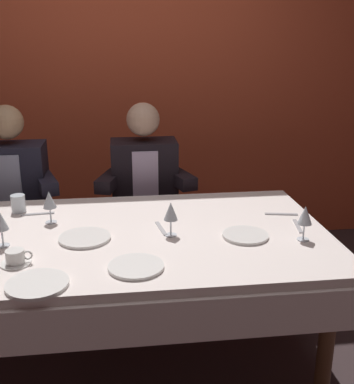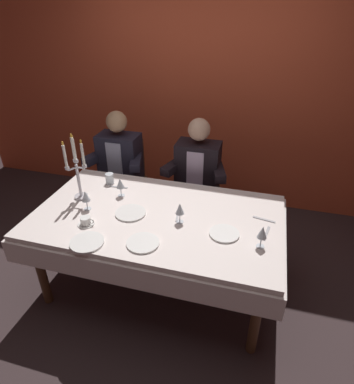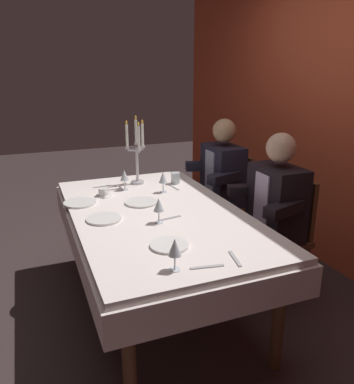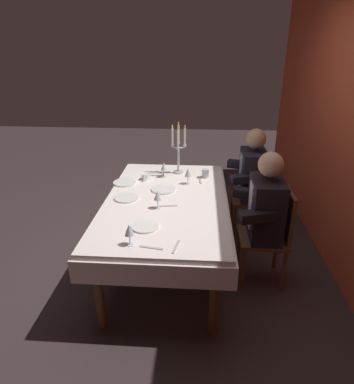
{
  "view_description": "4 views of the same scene",
  "coord_description": "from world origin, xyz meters",
  "px_view_note": "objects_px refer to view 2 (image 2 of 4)",
  "views": [
    {
      "loc": [
        -0.02,
        -2.06,
        1.61
      ],
      "look_at": [
        0.24,
        0.05,
        0.92
      ],
      "focal_mm": 43.82,
      "sensor_mm": 36.0,
      "label": 1
    },
    {
      "loc": [
        0.72,
        -1.99,
        2.18
      ],
      "look_at": [
        0.13,
        0.1,
        0.91
      ],
      "focal_mm": 30.8,
      "sensor_mm": 36.0,
      "label": 2
    },
    {
      "loc": [
        2.34,
        -0.78,
        1.67
      ],
      "look_at": [
        0.29,
        0.04,
        0.96
      ],
      "focal_mm": 36.39,
      "sensor_mm": 36.0,
      "label": 3
    },
    {
      "loc": [
        2.8,
        0.29,
        2.03
      ],
      "look_at": [
        0.15,
        0.11,
        0.88
      ],
      "focal_mm": 31.66,
      "sensor_mm": 36.0,
      "label": 4
    }
  ],
  "objects_px": {
    "dining_table": "(157,227)",
    "water_tumbler_0": "(110,178)",
    "dinner_plate_0": "(224,234)",
    "dinner_plate_2": "(131,213)",
    "candelabra": "(77,171)",
    "seated_diner_0": "(120,158)",
    "coffee_cup_0": "(86,221)",
    "seated_diner_1": "(198,168)",
    "wine_glass_1": "(120,184)",
    "wine_glass_2": "(262,233)",
    "wine_glass_0": "(86,197)",
    "dinner_plate_1": "(87,242)",
    "wine_glass_3": "(180,209)",
    "dinner_plate_3": "(143,243)"
  },
  "relations": [
    {
      "from": "dining_table",
      "to": "water_tumbler_0",
      "type": "height_order",
      "value": "water_tumbler_0"
    },
    {
      "from": "dinner_plate_0",
      "to": "dinner_plate_2",
      "type": "bearing_deg",
      "value": 175.11
    },
    {
      "from": "candelabra",
      "to": "seated_diner_0",
      "type": "xyz_separation_m",
      "value": [
        -0.01,
        0.82,
        -0.25
      ]
    },
    {
      "from": "candelabra",
      "to": "coffee_cup_0",
      "type": "xyz_separation_m",
      "value": [
        0.23,
        -0.33,
        -0.22
      ]
    },
    {
      "from": "dining_table",
      "to": "water_tumbler_0",
      "type": "bearing_deg",
      "value": 147.58
    },
    {
      "from": "coffee_cup_0",
      "to": "seated_diner_1",
      "type": "relative_size",
      "value": 0.11
    },
    {
      "from": "wine_glass_1",
      "to": "seated_diner_0",
      "type": "xyz_separation_m",
      "value": [
        -0.32,
        0.7,
        -0.12
      ]
    },
    {
      "from": "wine_glass_2",
      "to": "coffee_cup_0",
      "type": "bearing_deg",
      "value": -175.99
    },
    {
      "from": "candelabra",
      "to": "water_tumbler_0",
      "type": "xyz_separation_m",
      "value": [
        0.12,
        0.29,
        -0.2
      ]
    },
    {
      "from": "dining_table",
      "to": "candelabra",
      "type": "bearing_deg",
      "value": 174.42
    },
    {
      "from": "wine_glass_0",
      "to": "dinner_plate_1",
      "type": "bearing_deg",
      "value": -61.66
    },
    {
      "from": "wine_glass_0",
      "to": "wine_glass_3",
      "type": "xyz_separation_m",
      "value": [
        0.75,
        0.03,
        0.0
      ]
    },
    {
      "from": "dining_table",
      "to": "wine_glass_2",
      "type": "xyz_separation_m",
      "value": [
        0.79,
        -0.18,
        0.23
      ]
    },
    {
      "from": "dining_table",
      "to": "water_tumbler_0",
      "type": "distance_m",
      "value": 0.69
    },
    {
      "from": "dining_table",
      "to": "seated_diner_1",
      "type": "distance_m",
      "value": 0.9
    },
    {
      "from": "dinner_plate_2",
      "to": "water_tumbler_0",
      "type": "xyz_separation_m",
      "value": [
        -0.37,
        0.41,
        0.04
      ]
    },
    {
      "from": "dinner_plate_2",
      "to": "wine_glass_0",
      "type": "relative_size",
      "value": 1.45
    },
    {
      "from": "candelabra",
      "to": "seated_diner_1",
      "type": "xyz_separation_m",
      "value": [
        0.82,
        0.82,
        -0.25
      ]
    },
    {
      "from": "dining_table",
      "to": "wine_glass_3",
      "type": "relative_size",
      "value": 11.83
    },
    {
      "from": "wine_glass_1",
      "to": "seated_diner_1",
      "type": "relative_size",
      "value": 0.13
    },
    {
      "from": "dinner_plate_0",
      "to": "wine_glass_0",
      "type": "height_order",
      "value": "wine_glass_0"
    },
    {
      "from": "dinner_plate_2",
      "to": "wine_glass_2",
      "type": "bearing_deg",
      "value": -7.5
    },
    {
      "from": "wine_glass_1",
      "to": "seated_diner_0",
      "type": "relative_size",
      "value": 0.13
    },
    {
      "from": "dinner_plate_1",
      "to": "dinner_plate_3",
      "type": "height_order",
      "value": "same"
    },
    {
      "from": "wine_glass_1",
      "to": "wine_glass_2",
      "type": "bearing_deg",
      "value": -17.13
    },
    {
      "from": "dinner_plate_0",
      "to": "coffee_cup_0",
      "type": "relative_size",
      "value": 1.62
    },
    {
      "from": "water_tumbler_0",
      "to": "dinner_plate_2",
      "type": "bearing_deg",
      "value": -47.85
    },
    {
      "from": "dinner_plate_0",
      "to": "dinner_plate_3",
      "type": "relative_size",
      "value": 0.95
    },
    {
      "from": "dining_table",
      "to": "coffee_cup_0",
      "type": "bearing_deg",
      "value": -150.13
    },
    {
      "from": "dinner_plate_0",
      "to": "dinner_plate_1",
      "type": "distance_m",
      "value": 0.95
    },
    {
      "from": "dinner_plate_3",
      "to": "candelabra",
      "type": "bearing_deg",
      "value": 148.89
    },
    {
      "from": "wine_glass_3",
      "to": "water_tumbler_0",
      "type": "bearing_deg",
      "value": 151.68
    },
    {
      "from": "candelabra",
      "to": "wine_glass_3",
      "type": "distance_m",
      "value": 0.91
    },
    {
      "from": "dinner_plate_0",
      "to": "dinner_plate_3",
      "type": "bearing_deg",
      "value": -153.99
    },
    {
      "from": "dinner_plate_0",
      "to": "coffee_cup_0",
      "type": "distance_m",
      "value": 1.01
    },
    {
      "from": "dinner_plate_2",
      "to": "water_tumbler_0",
      "type": "bearing_deg",
      "value": 132.15
    },
    {
      "from": "dinner_plate_0",
      "to": "wine_glass_1",
      "type": "height_order",
      "value": "wine_glass_1"
    },
    {
      "from": "wine_glass_1",
      "to": "water_tumbler_0",
      "type": "relative_size",
      "value": 1.76
    },
    {
      "from": "dinner_plate_3",
      "to": "wine_glass_2",
      "type": "distance_m",
      "value": 0.8
    },
    {
      "from": "dining_table",
      "to": "dinner_plate_2",
      "type": "bearing_deg",
      "value": -166.78
    },
    {
      "from": "dinner_plate_1",
      "to": "wine_glass_3",
      "type": "distance_m",
      "value": 0.69
    },
    {
      "from": "seated_diner_0",
      "to": "water_tumbler_0",
      "type": "bearing_deg",
      "value": -75.55
    },
    {
      "from": "candelabra",
      "to": "wine_glass_2",
      "type": "relative_size",
      "value": 3.44
    },
    {
      "from": "wine_glass_1",
      "to": "wine_glass_0",
      "type": "bearing_deg",
      "value": -123.61
    },
    {
      "from": "wine_glass_3",
      "to": "seated_diner_1",
      "type": "xyz_separation_m",
      "value": [
        -0.07,
        0.94,
        -0.12
      ]
    },
    {
      "from": "candelabra",
      "to": "coffee_cup_0",
      "type": "distance_m",
      "value": 0.46
    },
    {
      "from": "dining_table",
      "to": "wine_glass_0",
      "type": "xyz_separation_m",
      "value": [
        -0.55,
        -0.08,
        0.23
      ]
    },
    {
      "from": "dining_table",
      "to": "wine_glass_2",
      "type": "distance_m",
      "value": 0.84
    },
    {
      "from": "wine_glass_2",
      "to": "seated_diner_0",
      "type": "distance_m",
      "value": 1.84
    },
    {
      "from": "dinner_plate_3",
      "to": "dinner_plate_0",
      "type": "bearing_deg",
      "value": 26.01
    }
  ]
}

